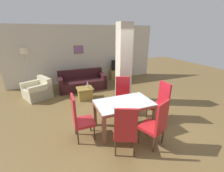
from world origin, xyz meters
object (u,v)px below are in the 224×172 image
object	(u,v)px
dining_chair_near_right	(156,123)
dining_chair_near_left	(125,130)
floor_lamp	(25,55)
dining_chair_head_right	(160,101)
coffee_table	(85,93)
dining_chair_far_right	(123,94)
sofa	(82,83)
armchair	(38,91)
dining_table	(124,108)
tv_screen	(119,65)
dining_chair_head_left	(79,117)
tv_stand	(119,74)
bottle	(88,86)

from	to	relation	value
dining_chair_near_right	dining_chair_near_left	bearing A→B (deg)	153.76
floor_lamp	dining_chair_head_right	bearing A→B (deg)	-46.85
dining_chair_near_right	coffee_table	size ratio (longest dim) A/B	1.91
dining_chair_far_right	sofa	world-z (taller)	dining_chair_far_right
armchair	coffee_table	world-z (taller)	armchair
sofa	coffee_table	size ratio (longest dim) A/B	3.39
dining_table	coffee_table	world-z (taller)	dining_table
tv_screen	dining_table	bearing A→B (deg)	48.36
coffee_table	tv_screen	distance (m)	2.93
dining_chair_far_right	sofa	bearing A→B (deg)	-48.51
dining_chair_head_left	dining_chair_far_right	world-z (taller)	same
sofa	coffee_table	xyz separation A→B (m)	(-0.12, -1.09, -0.06)
dining_chair_head_right	dining_chair_head_left	size ratio (longest dim) A/B	1.00
sofa	armchair	xyz separation A→B (m)	(-1.76, -0.30, -0.01)
dining_chair_head_right	sofa	distance (m)	3.65
sofa	tv_stand	xyz separation A→B (m)	(2.11, 0.74, -0.03)
dining_chair_far_right	floor_lamp	bearing A→B (deg)	-23.34
sofa	coffee_table	distance (m)	1.10
dining_chair_head_left	armchair	bearing A→B (deg)	-160.18
dining_chair_head_right	dining_chair_far_right	world-z (taller)	same
dining_chair_head_right	dining_chair_head_left	bearing A→B (deg)	90.00
dining_chair_head_right	dining_chair_far_right	distance (m)	1.14
dining_chair_head_right	tv_stand	bearing A→B (deg)	-7.56
dining_table	tv_stand	xyz separation A→B (m)	(1.67, 4.02, -0.33)
coffee_table	dining_chair_near_left	bearing A→B (deg)	-86.35
coffee_table	dining_table	bearing A→B (deg)	-75.85
armchair	sofa	bearing A→B (deg)	-106.64
armchair	dining_table	bearing A→B (deg)	-169.89
armchair	tv_screen	distance (m)	4.04
bottle	tv_stand	bearing A→B (deg)	41.74
bottle	dining_chair_head_right	bearing A→B (deg)	-53.41
tv_screen	armchair	bearing A→B (deg)	-4.02
dining_chair_near_right	tv_screen	world-z (taller)	dining_chair_near_right
armchair	tv_screen	bearing A→B (deg)	-101.25
dining_chair_head_left	armchair	world-z (taller)	dining_chair_head_left
dining_chair_near_right	sofa	size ratio (longest dim) A/B	0.56
dining_table	tv_stand	distance (m)	4.37
dining_chair_near_left	dining_chair_head_left	distance (m)	1.11
dining_table	floor_lamp	distance (m)	4.79
dining_chair_near_right	tv_screen	distance (m)	5.05
dining_chair_near_right	bottle	size ratio (longest dim) A/B	4.28
dining_chair_head_right	dining_chair_near_left	distance (m)	1.70
dining_table	dining_chair_near_left	distance (m)	0.88
dining_chair_near_right	bottle	distance (m)	3.09
dining_chair_near_right	tv_screen	xyz separation A→B (m)	(1.31, 4.87, 0.19)
dining_chair_head_left	bottle	size ratio (longest dim) A/B	4.28
bottle	tv_screen	size ratio (longest dim) A/B	0.27
dining_chair_head_left	bottle	xyz separation A→B (m)	(0.68, 2.13, -0.05)
dining_chair_near_right	floor_lamp	world-z (taller)	floor_lamp
floor_lamp	sofa	bearing A→B (deg)	-17.32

